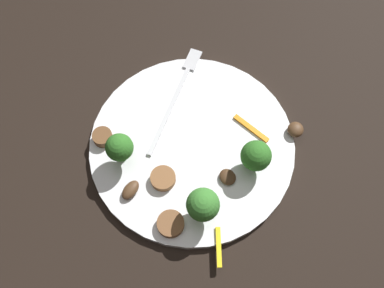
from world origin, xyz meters
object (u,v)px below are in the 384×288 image
at_px(broccoli_floret_2, 203,205).
at_px(pepper_strip_0, 219,247).
at_px(sausage_slice_2, 171,224).
at_px(fork, 178,92).
at_px(broccoli_floret_0, 256,156).
at_px(sausage_slice_1, 103,137).
at_px(mushroom_2, 228,177).
at_px(pepper_strip_1, 251,128).
at_px(broccoli_floret_1, 119,148).
at_px(mushroom_0, 130,190).
at_px(mushroom_1, 295,130).
at_px(plate, 192,146).
at_px(sausage_slice_0, 163,179).

xyz_separation_m(broccoli_floret_2, pepper_strip_0, (-0.02, -0.04, -0.03)).
height_order(sausage_slice_2, pepper_strip_0, sausage_slice_2).
distance_m(fork, broccoli_floret_0, 0.15).
distance_m(sausage_slice_1, mushroom_2, 0.17).
bearing_deg(sausage_slice_2, pepper_strip_1, -2.66).
distance_m(broccoli_floret_1, sausage_slice_1, 0.05).
bearing_deg(fork, sausage_slice_2, -161.11).
bearing_deg(mushroom_0, mushroom_2, -45.62).
height_order(broccoli_floret_0, mushroom_1, broccoli_floret_0).
bearing_deg(plate, pepper_strip_1, -38.12).
bearing_deg(sausage_slice_0, broccoli_floret_2, -94.85).
height_order(plate, broccoli_floret_2, broccoli_floret_2).
xyz_separation_m(broccoli_floret_2, sausage_slice_1, (0.00, 0.17, -0.03)).
distance_m(fork, pepper_strip_1, 0.12).
distance_m(fork, mushroom_0, 0.16).
xyz_separation_m(plate, broccoli_floret_0, (0.02, -0.08, 0.04)).
bearing_deg(mushroom_2, mushroom_1, -18.16).
height_order(fork, sausage_slice_0, sausage_slice_0).
bearing_deg(mushroom_0, sausage_slice_0, -33.33).
xyz_separation_m(sausage_slice_0, sausage_slice_1, (-0.00, 0.10, 0.00)).
height_order(fork, mushroom_1, mushroom_1).
relative_size(mushroom_1, mushroom_2, 0.98).
height_order(mushroom_0, mushroom_2, mushroom_0).
bearing_deg(pepper_strip_1, sausage_slice_0, 158.29).
relative_size(plate, fork, 1.56).
bearing_deg(fork, mushroom_0, 179.15).
relative_size(sausage_slice_2, pepper_strip_1, 0.59).
bearing_deg(pepper_strip_1, broccoli_floret_1, 140.53).
relative_size(plate, mushroom_2, 11.88).
distance_m(fork, sausage_slice_2, 0.19).
height_order(plate, mushroom_0, mushroom_0).
xyz_separation_m(pepper_strip_0, pepper_strip_1, (0.16, 0.06, -0.00)).
relative_size(plate, broccoli_floret_2, 4.87).
bearing_deg(pepper_strip_0, sausage_slice_1, 82.63).
relative_size(broccoli_floret_0, sausage_slice_1, 1.94).
bearing_deg(mushroom_2, fork, 63.29).
height_order(sausage_slice_0, mushroom_1, mushroom_1).
xyz_separation_m(fork, mushroom_2, (-0.07, -0.13, 0.00)).
xyz_separation_m(mushroom_2, pepper_strip_0, (-0.08, -0.04, -0.00)).
bearing_deg(mushroom_0, broccoli_floret_1, 51.54).
height_order(sausage_slice_0, pepper_strip_0, sausage_slice_0).
height_order(broccoli_floret_0, mushroom_0, broccoli_floret_0).
relative_size(fork, broccoli_floret_2, 3.12).
bearing_deg(sausage_slice_1, sausage_slice_2, -105.23).
xyz_separation_m(sausage_slice_0, pepper_strip_0, (-0.03, -0.11, -0.00)).
relative_size(sausage_slice_1, mushroom_1, 1.17).
distance_m(sausage_slice_1, sausage_slice_2, 0.15).
xyz_separation_m(mushroom_0, pepper_strip_1, (0.17, -0.08, -0.00)).
bearing_deg(mushroom_0, broccoli_floret_0, -40.89).
relative_size(plate, sausage_slice_0, 8.45).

